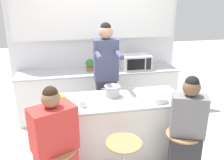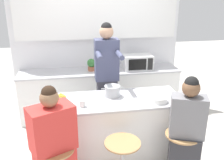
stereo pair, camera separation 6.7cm
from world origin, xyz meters
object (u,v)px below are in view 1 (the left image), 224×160
at_px(person_wrapped_blanket, 55,149).
at_px(coffee_cup_near, 83,104).
at_px(kitchen_island, 113,128).
at_px(bar_stool_rightmost, 181,152).
at_px(fruit_bowl, 159,99).
at_px(potted_plant, 90,65).
at_px(banana_bunch, 60,96).
at_px(person_seated_near, 186,135).
at_px(microwave, 136,62).
at_px(person_cooking, 106,82).
at_px(cooking_pot, 112,91).

xyz_separation_m(person_wrapped_blanket, coffee_cup_near, (0.35, 0.46, 0.30)).
bearing_deg(kitchen_island, bar_stool_rightmost, -38.09).
distance_m(fruit_bowl, potted_plant, 1.71).
bearing_deg(banana_bunch, fruit_bowl, -16.05).
relative_size(person_seated_near, coffee_cup_near, 13.12).
bearing_deg(coffee_cup_near, person_seated_near, -20.87).
height_order(kitchen_island, person_seated_near, person_seated_near).
height_order(person_seated_near, microwave, person_seated_near).
relative_size(bar_stool_rightmost, microwave, 1.23).
xyz_separation_m(person_cooking, microwave, (0.69, 0.74, 0.09)).
distance_m(person_cooking, person_wrapped_blanket, 1.46).
xyz_separation_m(cooking_pot, banana_bunch, (-0.70, 0.08, -0.05)).
bearing_deg(kitchen_island, person_wrapped_blanket, -141.37).
xyz_separation_m(bar_stool_rightmost, microwave, (-0.05, 1.91, 0.64)).
relative_size(person_cooking, coffee_cup_near, 17.48).
height_order(kitchen_island, banana_bunch, banana_bunch).
xyz_separation_m(person_cooking, person_seated_near, (0.77, -1.20, -0.30)).
relative_size(person_wrapped_blanket, coffee_cup_near, 13.06).
relative_size(bar_stool_rightmost, person_seated_near, 0.47).
bearing_deg(person_seated_near, banana_bunch, 172.73).
distance_m(person_cooking, fruit_bowl, 0.96).
xyz_separation_m(person_seated_near, fruit_bowl, (-0.20, 0.43, 0.30)).
relative_size(fruit_bowl, microwave, 0.43).
relative_size(kitchen_island, person_wrapped_blanket, 1.36).
bearing_deg(banana_bunch, cooking_pot, -6.54).
height_order(person_wrapped_blanket, cooking_pot, person_wrapped_blanket).
bearing_deg(person_seated_near, cooking_pot, 158.12).
bearing_deg(fruit_bowl, person_wrapped_blanket, -162.11).
bearing_deg(microwave, fruit_bowl, -94.85).
height_order(bar_stool_rightmost, coffee_cup_near, coffee_cup_near).
xyz_separation_m(person_wrapped_blanket, banana_bunch, (0.08, 0.80, 0.28)).
height_order(person_wrapped_blanket, fruit_bowl, person_wrapped_blanket).
xyz_separation_m(person_seated_near, coffee_cup_near, (-1.19, 0.46, 0.31)).
relative_size(cooking_pot, potted_plant, 1.38).
distance_m(bar_stool_rightmost, microwave, 2.02).
bearing_deg(person_wrapped_blanket, potted_plant, 47.97).
relative_size(person_wrapped_blanket, microwave, 2.62).
bearing_deg(person_seated_near, bar_stool_rightmost, 157.33).
relative_size(person_cooking, banana_bunch, 10.76).
height_order(person_wrapped_blanket, person_seated_near, person_seated_near).
bearing_deg(banana_bunch, kitchen_island, -14.94).
height_order(person_cooking, person_wrapped_blanket, person_cooking).
distance_m(person_cooking, potted_plant, 0.79).
height_order(kitchen_island, potted_plant, potted_plant).
xyz_separation_m(kitchen_island, person_wrapped_blanket, (-0.77, -0.61, 0.19)).
distance_m(person_cooking, coffee_cup_near, 0.86).
height_order(kitchen_island, cooking_pot, cooking_pot).
height_order(fruit_bowl, banana_bunch, fruit_bowl).
relative_size(kitchen_island, person_seated_near, 1.35).
bearing_deg(person_cooking, banana_bunch, -149.29).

